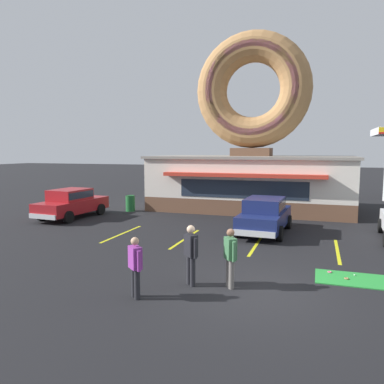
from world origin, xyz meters
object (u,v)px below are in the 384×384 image
(pedestrian_hooded_kid, at_px, (230,255))
(car_red, at_px, (72,202))
(trash_bin, at_px, (130,203))
(car_navy, at_px, (265,214))
(pedestrian_leather_jacket_man, at_px, (191,252))
(golf_ball, at_px, (354,275))
(pedestrian_blue_sweater_man, at_px, (135,265))

(pedestrian_hooded_kid, bearing_deg, car_red, 144.62)
(car_red, relative_size, trash_bin, 4.77)
(car_navy, relative_size, pedestrian_leather_jacket_man, 2.75)
(pedestrian_leather_jacket_man, relative_size, trash_bin, 1.73)
(golf_ball, relative_size, pedestrian_hooded_kid, 0.03)
(pedestrian_blue_sweater_man, xyz_separation_m, pedestrian_hooded_kid, (2.09, 1.47, 0.04))
(pedestrian_blue_sweater_man, xyz_separation_m, trash_bin, (-6.58, 12.12, -0.36))
(car_navy, height_order, pedestrian_hooded_kid, pedestrian_hooded_kid)
(golf_ball, bearing_deg, pedestrian_blue_sweater_man, -146.99)
(pedestrian_hooded_kid, bearing_deg, pedestrian_leather_jacket_man, -170.84)
(car_red, distance_m, trash_bin, 3.68)
(golf_ball, xyz_separation_m, trash_bin, (-11.97, 8.62, 0.45))
(car_red, xyz_separation_m, car_navy, (10.62, -0.45, 0.00))
(pedestrian_leather_jacket_man, height_order, trash_bin, pedestrian_leather_jacket_man)
(pedestrian_leather_jacket_man, bearing_deg, pedestrian_blue_sweater_man, -128.43)
(golf_ball, xyz_separation_m, car_red, (-13.95, 5.54, 0.82))
(pedestrian_blue_sweater_man, height_order, trash_bin, pedestrian_blue_sweater_man)
(car_red, relative_size, pedestrian_hooded_kid, 2.86)
(pedestrian_leather_jacket_man, bearing_deg, car_navy, 82.01)
(car_red, distance_m, pedestrian_blue_sweater_man, 12.46)
(golf_ball, bearing_deg, trash_bin, 144.24)
(car_red, relative_size, car_navy, 1.00)
(pedestrian_hooded_kid, relative_size, pedestrian_leather_jacket_man, 0.96)
(pedestrian_blue_sweater_man, bearing_deg, car_navy, 76.56)
(golf_ball, xyz_separation_m, pedestrian_blue_sweater_man, (-5.38, -3.50, 0.81))
(car_red, height_order, pedestrian_leather_jacket_man, pedestrian_leather_jacket_man)
(car_navy, relative_size, trash_bin, 4.76)
(car_red, bearing_deg, golf_ball, -21.67)
(car_red, bearing_deg, pedestrian_hooded_kid, -35.38)
(car_red, height_order, pedestrian_blue_sweater_man, car_red)
(car_navy, bearing_deg, pedestrian_leather_jacket_man, -97.99)
(pedestrian_blue_sweater_man, relative_size, trash_bin, 1.61)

